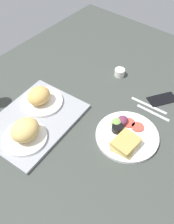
# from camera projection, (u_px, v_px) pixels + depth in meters

# --- Properties ---
(ground_plane) EXTENTS (1.90, 1.50, 0.03)m
(ground_plane) POSITION_uv_depth(u_px,v_px,m) (89.00, 125.00, 1.20)
(ground_plane) COLOR #383D38
(serving_tray) EXTENTS (0.47, 0.36, 0.02)m
(serving_tray) POSITION_uv_depth(u_px,v_px,m) (34.00, 120.00, 1.19)
(serving_tray) COLOR gray
(serving_tray) RESTS_ON ground_plane
(bread_plate_near) EXTENTS (0.19, 0.19, 0.10)m
(bread_plate_near) POSITION_uv_depth(u_px,v_px,m) (25.00, 132.00, 1.08)
(bread_plate_near) COLOR white
(bread_plate_near) RESTS_ON serving_tray
(bread_plate_far) EXTENTS (0.21, 0.21, 0.09)m
(bread_plate_far) POSITION_uv_depth(u_px,v_px,m) (40.00, 98.00, 1.23)
(bread_plate_far) COLOR white
(bread_plate_far) RESTS_ON serving_tray
(plate_with_salad) EXTENTS (0.28, 0.28, 0.05)m
(plate_with_salad) POSITION_uv_depth(u_px,v_px,m) (126.00, 135.00, 1.12)
(plate_with_salad) COLOR white
(plate_with_salad) RESTS_ON ground_plane
(espresso_cup) EXTENTS (0.06, 0.06, 0.04)m
(espresso_cup) POSITION_uv_depth(u_px,v_px,m) (120.00, 72.00, 1.41)
(espresso_cup) COLOR silver
(espresso_cup) RESTS_ON ground_plane
(fork) EXTENTS (0.02, 0.17, 0.01)m
(fork) POSITION_uv_depth(u_px,v_px,m) (153.00, 113.00, 1.23)
(fork) COLOR #B7B7BC
(fork) RESTS_ON ground_plane
(knife) EXTENTS (0.03, 0.19, 0.01)m
(knife) POSITION_uv_depth(u_px,v_px,m) (149.00, 105.00, 1.26)
(knife) COLOR #B7B7BC
(knife) RESTS_ON ground_plane
(cell_phone) EXTENTS (0.16, 0.14, 0.01)m
(cell_phone) POSITION_uv_depth(u_px,v_px,m) (162.00, 99.00, 1.29)
(cell_phone) COLOR black
(cell_phone) RESTS_ON ground_plane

